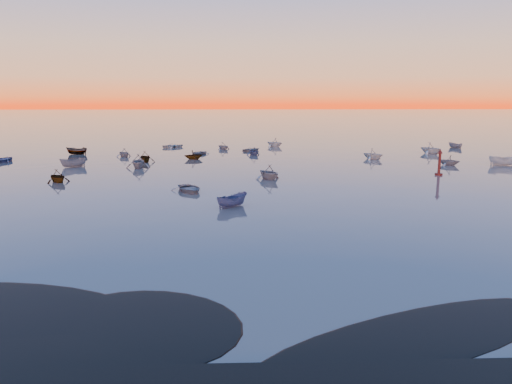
{
  "coord_description": "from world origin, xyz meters",
  "views": [
    {
      "loc": [
        -0.41,
        -20.37,
        9.97
      ],
      "look_at": [
        1.32,
        28.0,
        0.75
      ],
      "focal_mm": 35.0,
      "sensor_mm": 36.0,
      "label": 1
    }
  ],
  "objects_px": {
    "boat_near_left": "(189,192)",
    "boat_near_right": "(269,179)",
    "channel_marker": "(439,165)",
    "boat_near_center": "(232,207)"
  },
  "relations": [
    {
      "from": "boat_near_left",
      "to": "channel_marker",
      "type": "bearing_deg",
      "value": -6.53
    },
    {
      "from": "boat_near_center",
      "to": "channel_marker",
      "type": "bearing_deg",
      "value": -95.7
    },
    {
      "from": "boat_near_center",
      "to": "channel_marker",
      "type": "height_order",
      "value": "channel_marker"
    },
    {
      "from": "boat_near_left",
      "to": "boat_near_right",
      "type": "height_order",
      "value": "boat_near_right"
    },
    {
      "from": "boat_near_right",
      "to": "channel_marker",
      "type": "xyz_separation_m",
      "value": [
        22.32,
        2.46,
        1.38
      ]
    },
    {
      "from": "boat_near_left",
      "to": "boat_near_right",
      "type": "xyz_separation_m",
      "value": [
        9.04,
        7.96,
        0.0
      ]
    },
    {
      "from": "channel_marker",
      "to": "boat_near_left",
      "type": "bearing_deg",
      "value": -161.62
    },
    {
      "from": "boat_near_center",
      "to": "channel_marker",
      "type": "xyz_separation_m",
      "value": [
        26.69,
        18.14,
        1.38
      ]
    },
    {
      "from": "channel_marker",
      "to": "boat_near_right",
      "type": "bearing_deg",
      "value": -173.71
    },
    {
      "from": "boat_near_center",
      "to": "boat_near_right",
      "type": "relative_size",
      "value": 0.88
    }
  ]
}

